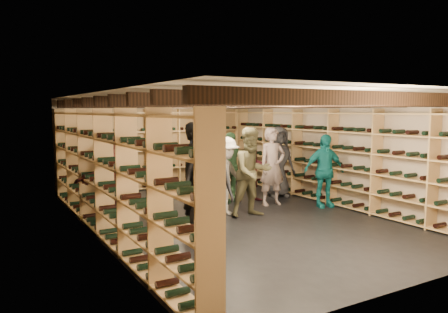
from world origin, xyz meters
name	(u,v)px	position (x,y,z in m)	size (l,w,h in m)	color
ground	(235,217)	(0.00, 0.00, 0.00)	(8.00, 8.00, 0.00)	black
walls	(235,157)	(0.00, 0.00, 1.20)	(5.52, 8.02, 2.40)	#B7A58E
ceiling	(235,96)	(0.00, 0.00, 2.40)	(5.50, 8.00, 0.01)	beige
ceiling_joists	(235,103)	(0.00, 0.00, 2.26)	(5.40, 7.12, 0.18)	black
wine_rack_left	(104,173)	(-2.57, 0.00, 1.08)	(0.32, 7.50, 2.15)	tan
wine_rack_right	(332,157)	(2.57, 0.00, 1.08)	(0.32, 7.50, 2.15)	tan
wine_rack_back	(162,149)	(0.00, 3.83, 1.07)	(4.70, 0.30, 2.15)	tan
crate_stack_left	(200,188)	(0.22, 1.99, 0.26)	(0.54, 0.39, 0.51)	#A68658
crate_stack_right	(203,190)	(-0.01, 1.37, 0.34)	(0.54, 0.40, 0.68)	#A68658
crate_loose	(224,197)	(0.60, 1.48, 0.09)	(0.50, 0.33, 0.17)	#A68658
person_0	(207,182)	(-1.02, -0.75, 0.90)	(0.88, 0.57, 1.80)	black
person_1	(196,175)	(-0.95, -0.20, 0.95)	(0.70, 0.46, 1.91)	black
person_2	(252,172)	(0.34, -0.09, 0.89)	(0.87, 0.68, 1.78)	brown
person_4	(324,171)	(2.18, -0.17, 0.80)	(0.94, 0.39, 1.60)	teal
person_5	(113,182)	(-2.18, 0.85, 0.76)	(1.41, 0.45, 1.52)	brown
person_6	(200,176)	(-0.64, 0.26, 0.84)	(0.82, 0.53, 1.67)	#1B2640
person_7	(272,166)	(1.32, 0.56, 0.87)	(0.63, 0.42, 1.74)	gray
person_8	(253,167)	(1.15, 1.08, 0.80)	(0.78, 0.61, 1.61)	#48151D
person_9	(225,176)	(-0.09, 0.25, 0.79)	(1.03, 0.59, 1.59)	#A8A199
person_10	(229,167)	(0.64, 1.30, 0.81)	(0.95, 0.40, 1.62)	#2B502F
person_12	(278,162)	(1.99, 1.24, 0.87)	(0.85, 0.55, 1.73)	#2D2D32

